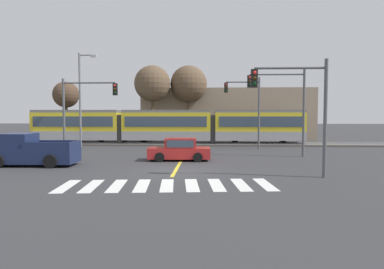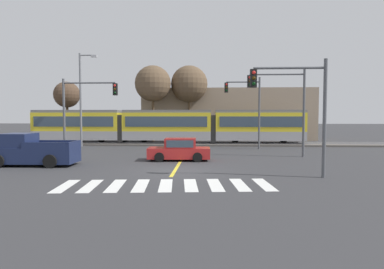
{
  "view_description": "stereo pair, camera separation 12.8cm",
  "coord_description": "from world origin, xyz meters",
  "px_view_note": "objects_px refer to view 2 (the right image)",
  "views": [
    {
      "loc": [
        1.79,
        -18.71,
        3.13
      ],
      "look_at": [
        0.59,
        7.53,
        1.6
      ],
      "focal_mm": 32.0,
      "sensor_mm": 36.0,
      "label": 1
    },
    {
      "loc": [
        1.92,
        -18.71,
        3.13
      ],
      "look_at": [
        0.59,
        7.53,
        1.6
      ],
      "focal_mm": 32.0,
      "sensor_mm": 36.0,
      "label": 2
    }
  ],
  "objects_px": {
    "traffic_light_mid_right": "(285,99)",
    "traffic_light_near_right": "(299,99)",
    "traffic_light_mid_left": "(83,104)",
    "traffic_light_far_right": "(248,102)",
    "sedan_crossing": "(179,150)",
    "pickup_truck": "(30,152)",
    "street_lamp_west": "(82,95)",
    "bare_tree_east": "(189,84)",
    "light_rail_tram": "(168,125)",
    "bare_tree_west": "(153,84)",
    "bare_tree_far_west": "(67,95)"
  },
  "relations": [
    {
      "from": "bare_tree_west",
      "to": "bare_tree_east",
      "type": "height_order",
      "value": "bare_tree_east"
    },
    {
      "from": "light_rail_tram",
      "to": "bare_tree_west",
      "type": "xyz_separation_m",
      "value": [
        -2.1,
        3.61,
        4.6
      ]
    },
    {
      "from": "traffic_light_far_right",
      "to": "traffic_light_mid_right",
      "type": "xyz_separation_m",
      "value": [
        2.05,
        -5.75,
        0.06
      ]
    },
    {
      "from": "pickup_truck",
      "to": "bare_tree_west",
      "type": "relative_size",
      "value": 0.62
    },
    {
      "from": "pickup_truck",
      "to": "traffic_light_near_right",
      "type": "distance_m",
      "value": 16.04
    },
    {
      "from": "sedan_crossing",
      "to": "bare_tree_far_west",
      "type": "height_order",
      "value": "bare_tree_far_west"
    },
    {
      "from": "traffic_light_far_right",
      "to": "bare_tree_west",
      "type": "xyz_separation_m",
      "value": [
        -9.97,
        7.68,
        2.39
      ]
    },
    {
      "from": "traffic_light_near_right",
      "to": "traffic_light_mid_left",
      "type": "height_order",
      "value": "traffic_light_mid_left"
    },
    {
      "from": "pickup_truck",
      "to": "street_lamp_west",
      "type": "relative_size",
      "value": 0.6
    },
    {
      "from": "pickup_truck",
      "to": "street_lamp_west",
      "type": "xyz_separation_m",
      "value": [
        -1.41,
        12.51,
        4.23
      ]
    },
    {
      "from": "pickup_truck",
      "to": "bare_tree_east",
      "type": "relative_size",
      "value": 0.61
    },
    {
      "from": "traffic_light_mid_left",
      "to": "bare_tree_west",
      "type": "relative_size",
      "value": 0.67
    },
    {
      "from": "street_lamp_west",
      "to": "bare_tree_west",
      "type": "distance_m",
      "value": 8.71
    },
    {
      "from": "light_rail_tram",
      "to": "bare_tree_far_west",
      "type": "height_order",
      "value": "bare_tree_far_west"
    },
    {
      "from": "traffic_light_mid_left",
      "to": "traffic_light_near_right",
      "type": "bearing_deg",
      "value": -31.29
    },
    {
      "from": "sedan_crossing",
      "to": "pickup_truck",
      "type": "distance_m",
      "value": 9.4
    },
    {
      "from": "pickup_truck",
      "to": "traffic_light_near_right",
      "type": "height_order",
      "value": "traffic_light_near_right"
    },
    {
      "from": "sedan_crossing",
      "to": "street_lamp_west",
      "type": "xyz_separation_m",
      "value": [
        -10.38,
        9.71,
        4.37
      ]
    },
    {
      "from": "traffic_light_mid_right",
      "to": "traffic_light_near_right",
      "type": "distance_m",
      "value": 8.57
    },
    {
      "from": "traffic_light_far_right",
      "to": "sedan_crossing",
      "type": "bearing_deg",
      "value": -124.23
    },
    {
      "from": "bare_tree_far_west",
      "to": "traffic_light_mid_left",
      "type": "bearing_deg",
      "value": -63.11
    },
    {
      "from": "bare_tree_east",
      "to": "traffic_light_mid_left",
      "type": "bearing_deg",
      "value": -116.17
    },
    {
      "from": "traffic_light_mid_left",
      "to": "traffic_light_far_right",
      "type": "bearing_deg",
      "value": 23.36
    },
    {
      "from": "bare_tree_far_west",
      "to": "bare_tree_west",
      "type": "xyz_separation_m",
      "value": [
        10.58,
        -1.18,
        1.18
      ]
    },
    {
      "from": "street_lamp_west",
      "to": "bare_tree_far_west",
      "type": "relative_size",
      "value": 1.28
    },
    {
      "from": "traffic_light_mid_right",
      "to": "bare_tree_west",
      "type": "bearing_deg",
      "value": 131.83
    },
    {
      "from": "traffic_light_far_right",
      "to": "bare_tree_east",
      "type": "height_order",
      "value": "bare_tree_east"
    },
    {
      "from": "sedan_crossing",
      "to": "traffic_light_far_right",
      "type": "xyz_separation_m",
      "value": [
        5.56,
        8.18,
        3.55
      ]
    },
    {
      "from": "traffic_light_mid_right",
      "to": "street_lamp_west",
      "type": "xyz_separation_m",
      "value": [
        -17.99,
        7.28,
        0.76
      ]
    },
    {
      "from": "traffic_light_near_right",
      "to": "street_lamp_west",
      "type": "relative_size",
      "value": 0.65
    },
    {
      "from": "light_rail_tram",
      "to": "bare_tree_east",
      "type": "relative_size",
      "value": 3.15
    },
    {
      "from": "sedan_crossing",
      "to": "bare_tree_east",
      "type": "bearing_deg",
      "value": 91.1
    },
    {
      "from": "traffic_light_mid_left",
      "to": "traffic_light_mid_right",
      "type": "bearing_deg",
      "value": -0.23
    },
    {
      "from": "traffic_light_far_right",
      "to": "traffic_light_near_right",
      "type": "xyz_separation_m",
      "value": [
        0.88,
        -14.22,
        -0.38
      ]
    },
    {
      "from": "traffic_light_near_right",
      "to": "bare_tree_west",
      "type": "distance_m",
      "value": 24.6
    },
    {
      "from": "bare_tree_far_west",
      "to": "pickup_truck",
      "type": "bearing_deg",
      "value": -73.13
    },
    {
      "from": "light_rail_tram",
      "to": "traffic_light_near_right",
      "type": "xyz_separation_m",
      "value": [
        8.74,
        -18.3,
        1.83
      ]
    },
    {
      "from": "pickup_truck",
      "to": "light_rail_tram",
      "type": "bearing_deg",
      "value": 66.11
    },
    {
      "from": "traffic_light_far_right",
      "to": "street_lamp_west",
      "type": "relative_size",
      "value": 0.72
    },
    {
      "from": "sedan_crossing",
      "to": "traffic_light_mid_right",
      "type": "bearing_deg",
      "value": 17.66
    },
    {
      "from": "light_rail_tram",
      "to": "traffic_light_mid_right",
      "type": "distance_m",
      "value": 14.15
    },
    {
      "from": "traffic_light_mid_left",
      "to": "bare_tree_east",
      "type": "distance_m",
      "value": 16.72
    },
    {
      "from": "traffic_light_far_right",
      "to": "bare_tree_east",
      "type": "bearing_deg",
      "value": 122.88
    },
    {
      "from": "traffic_light_far_right",
      "to": "bare_tree_east",
      "type": "relative_size",
      "value": 0.73
    },
    {
      "from": "traffic_light_near_right",
      "to": "traffic_light_mid_right",
      "type": "bearing_deg",
      "value": 82.11
    },
    {
      "from": "light_rail_tram",
      "to": "traffic_light_mid_left",
      "type": "height_order",
      "value": "traffic_light_mid_left"
    },
    {
      "from": "bare_tree_far_west",
      "to": "bare_tree_east",
      "type": "distance_m",
      "value": 14.71
    },
    {
      "from": "pickup_truck",
      "to": "bare_tree_west",
      "type": "distance_m",
      "value": 20.06
    },
    {
      "from": "sedan_crossing",
      "to": "street_lamp_west",
      "type": "distance_m",
      "value": 14.87
    },
    {
      "from": "traffic_light_mid_right",
      "to": "sedan_crossing",
      "type": "bearing_deg",
      "value": -162.34
    }
  ]
}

